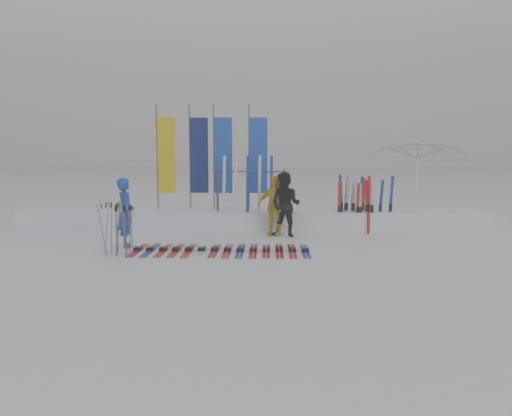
{
  "coord_description": "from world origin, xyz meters",
  "views": [
    {
      "loc": [
        0.54,
        -10.6,
        2.44
      ],
      "look_at": [
        0.2,
        1.6,
        1.0
      ],
      "focal_mm": 35.0,
      "sensor_mm": 36.0,
      "label": 1
    }
  ],
  "objects_px": {
    "ski_row": "(222,250)",
    "ski_rack": "(251,185)",
    "person_blue": "(126,213)",
    "person_yellow": "(274,206)",
    "person_black": "(286,205)",
    "tent_canopy": "(417,182)"
  },
  "relations": [
    {
      "from": "person_blue",
      "to": "tent_canopy",
      "type": "distance_m",
      "value": 9.28
    },
    {
      "from": "person_black",
      "to": "tent_canopy",
      "type": "height_order",
      "value": "tent_canopy"
    },
    {
      "from": "person_yellow",
      "to": "person_black",
      "type": "bearing_deg",
      "value": -15.67
    },
    {
      "from": "person_black",
      "to": "person_yellow",
      "type": "height_order",
      "value": "person_black"
    },
    {
      "from": "ski_row",
      "to": "ski_rack",
      "type": "relative_size",
      "value": 2.07
    },
    {
      "from": "person_black",
      "to": "tent_canopy",
      "type": "bearing_deg",
      "value": 53.0
    },
    {
      "from": "person_black",
      "to": "ski_rack",
      "type": "height_order",
      "value": "ski_rack"
    },
    {
      "from": "person_black",
      "to": "ski_row",
      "type": "bearing_deg",
      "value": -104.05
    },
    {
      "from": "person_yellow",
      "to": "ski_row",
      "type": "bearing_deg",
      "value": -103.02
    },
    {
      "from": "ski_row",
      "to": "ski_rack",
      "type": "xyz_separation_m",
      "value": [
        0.6,
        3.01,
        1.35
      ]
    },
    {
      "from": "person_blue",
      "to": "ski_rack",
      "type": "height_order",
      "value": "ski_rack"
    },
    {
      "from": "person_blue",
      "to": "ski_row",
      "type": "bearing_deg",
      "value": -122.34
    },
    {
      "from": "ski_row",
      "to": "ski_rack",
      "type": "bearing_deg",
      "value": 78.66
    },
    {
      "from": "tent_canopy",
      "to": "ski_row",
      "type": "relative_size",
      "value": 0.74
    },
    {
      "from": "tent_canopy",
      "to": "ski_rack",
      "type": "xyz_separation_m",
      "value": [
        -5.31,
        -1.45,
        -0.01
      ]
    },
    {
      "from": "person_blue",
      "to": "person_yellow",
      "type": "distance_m",
      "value": 4.14
    },
    {
      "from": "person_black",
      "to": "person_yellow",
      "type": "xyz_separation_m",
      "value": [
        -0.31,
        0.2,
        -0.05
      ]
    },
    {
      "from": "person_black",
      "to": "ski_row",
      "type": "distance_m",
      "value": 2.75
    },
    {
      "from": "person_blue",
      "to": "ski_rack",
      "type": "relative_size",
      "value": 0.85
    },
    {
      "from": "tent_canopy",
      "to": "person_blue",
      "type": "bearing_deg",
      "value": -154.36
    },
    {
      "from": "person_blue",
      "to": "person_yellow",
      "type": "relative_size",
      "value": 1.02
    },
    {
      "from": "ski_row",
      "to": "ski_rack",
      "type": "height_order",
      "value": "ski_rack"
    }
  ]
}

